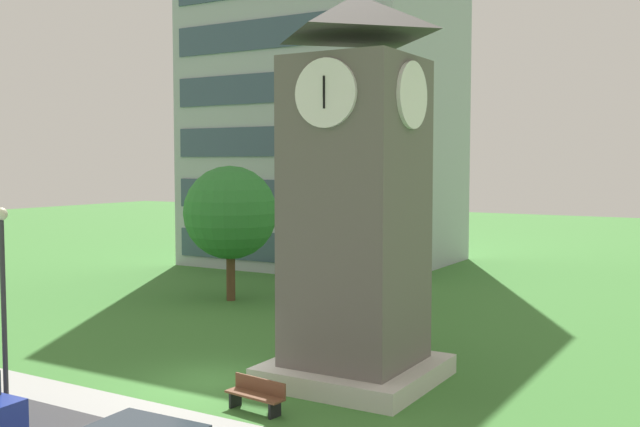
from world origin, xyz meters
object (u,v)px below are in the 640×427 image
(clock_tower, at_px, (356,210))
(street_lamp, at_px, (3,281))
(park_bench, at_px, (256,394))
(tree_near_tower, at_px, (230,213))

(clock_tower, distance_m, street_lamp, 10.29)
(clock_tower, height_order, park_bench, clock_tower)
(street_lamp, bearing_deg, tree_near_tower, 104.30)
(park_bench, bearing_deg, tree_near_tower, 129.92)
(street_lamp, xyz_separation_m, tree_near_tower, (-3.93, 15.43, 0.87))
(street_lamp, relative_size, tree_near_tower, 0.83)
(clock_tower, xyz_separation_m, tree_near_tower, (-11.47, 8.68, -0.99))
(clock_tower, relative_size, park_bench, 6.35)
(clock_tower, bearing_deg, tree_near_tower, 142.88)
(clock_tower, distance_m, tree_near_tower, 14.42)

